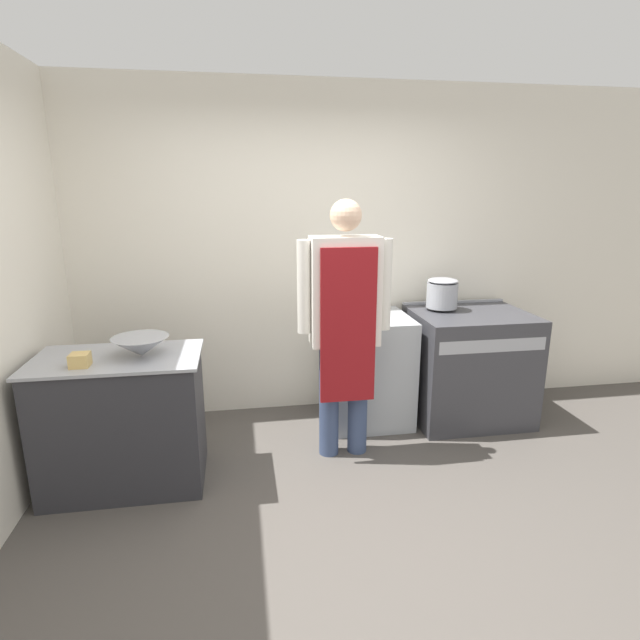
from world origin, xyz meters
name	(u,v)px	position (x,y,z in m)	size (l,w,h in m)	color
ground_plane	(345,540)	(0.00, 0.00, 0.00)	(14.00, 14.00, 0.00)	#4C4742
wall_back	(301,253)	(0.00, 1.83, 1.35)	(8.00, 0.05, 2.70)	silver
wall_left	(17,276)	(-1.86, 1.00, 1.35)	(0.05, 8.00, 2.70)	silver
prep_counter	(123,421)	(-1.28, 0.79, 0.43)	(1.01, 0.61, 0.87)	#2D2D33
stove	(468,365)	(1.33, 1.37, 0.45)	(0.92, 0.76, 0.92)	#38383D
fridge_unit	(368,369)	(0.50, 1.45, 0.44)	(0.63, 0.65, 0.88)	#A8ADB2
person_cook	(345,315)	(0.18, 0.94, 1.04)	(0.65, 0.24, 1.81)	#38476B
mixing_bowl	(141,346)	(-1.13, 0.79, 0.93)	(0.35, 0.35, 0.12)	#9EA0A8
plastic_tub	(80,360)	(-1.45, 0.64, 0.91)	(0.11, 0.11, 0.08)	#D8B266
stock_pot	(442,293)	(1.12, 1.50, 1.05)	(0.25, 0.25, 0.25)	#9EA0A8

